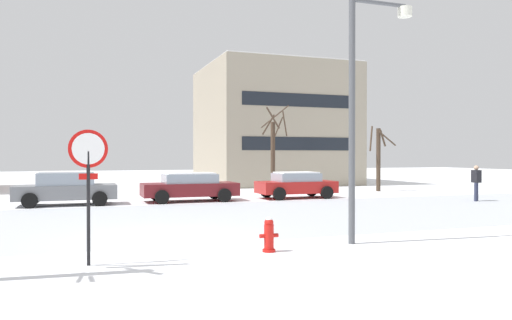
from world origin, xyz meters
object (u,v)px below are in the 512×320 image
object	(u,v)px
fire_hydrant	(269,234)
parked_car_maroon	(190,186)
street_lamp	(363,93)
parked_car_red	(296,185)
pedestrian_crossing	(476,180)
stop_sign	(88,170)
parked_car_gray	(66,188)

from	to	relation	value
fire_hydrant	parked_car_maroon	size ratio (longest dim) A/B	0.18
street_lamp	parked_car_red	bearing A→B (deg)	73.11
street_lamp	pedestrian_crossing	xyz separation A→B (m)	(11.16, 7.96, -2.75)
parked_car_red	stop_sign	bearing A→B (deg)	-128.88
fire_hydrant	parked_car_red	distance (m)	14.08
parked_car_red	street_lamp	bearing A→B (deg)	-106.89
parked_car_maroon	pedestrian_crossing	distance (m)	13.65
street_lamp	parked_car_maroon	size ratio (longest dim) A/B	1.38
street_lamp	parked_car_gray	bearing A→B (deg)	120.08
parked_car_maroon	pedestrian_crossing	bearing A→B (deg)	-19.06
parked_car_gray	fire_hydrant	bearing A→B (deg)	-70.05
pedestrian_crossing	street_lamp	bearing A→B (deg)	-144.51
stop_sign	street_lamp	world-z (taller)	street_lamp
street_lamp	pedestrian_crossing	bearing A→B (deg)	35.49
pedestrian_crossing	parked_car_maroon	bearing A→B (deg)	160.94
parked_car_gray	parked_car_red	world-z (taller)	parked_car_gray
parked_car_gray	parked_car_maroon	xyz separation A→B (m)	(5.47, -0.03, -0.05)
stop_sign	pedestrian_crossing	world-z (taller)	stop_sign
fire_hydrant	pedestrian_crossing	world-z (taller)	pedestrian_crossing
stop_sign	pedestrian_crossing	xyz separation A→B (m)	(17.63, 8.31, -0.90)
street_lamp	parked_car_red	xyz separation A→B (m)	(3.73, 12.30, -3.05)
parked_car_maroon	parked_car_red	xyz separation A→B (m)	(5.47, -0.12, -0.01)
parked_car_red	fire_hydrant	bearing A→B (deg)	-116.73
fire_hydrant	stop_sign	bearing A→B (deg)	-178.80
stop_sign	pedestrian_crossing	bearing A→B (deg)	25.24
fire_hydrant	street_lamp	world-z (taller)	street_lamp
street_lamp	parked_car_maroon	xyz separation A→B (m)	(-1.74, 12.42, -3.03)
fire_hydrant	parked_car_red	bearing A→B (deg)	63.27
stop_sign	street_lamp	xyz separation A→B (m)	(6.46, 0.35, 1.85)
street_lamp	pedestrian_crossing	world-z (taller)	street_lamp
street_lamp	parked_car_gray	world-z (taller)	street_lamp
stop_sign	parked_car_maroon	distance (m)	13.67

